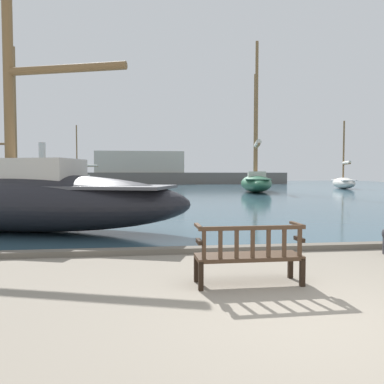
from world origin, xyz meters
The scene contains 10 objects.
ground_plane centered at (0.00, 0.00, 0.00)m, with size 160.00×160.00×0.00m, color gray.
harbor_water centered at (0.00, 44.00, 0.04)m, with size 100.00×80.00×0.08m, color #385666.
quay_edge_kerb centered at (0.00, 3.85, 0.06)m, with size 40.00×0.30×0.12m, color #675F54.
park_bench centered at (-0.42, 1.46, 0.47)m, with size 1.60×0.53×0.92m.
sailboat_outer_starboard centered at (-5.45, 6.99, 1.09)m, with size 10.18×5.65×13.94m.
sailboat_mid_starboard centered at (7.95, 28.64, 1.19)m, with size 4.89×10.59×13.42m.
sailboat_centre_channel centered at (-9.09, 37.79, 0.75)m, with size 6.60×2.99×6.87m.
sailboat_nearest_port centered at (19.81, 34.90, 0.79)m, with size 3.62×7.71×7.47m.
channel_buoy centered at (-5.94, 17.65, 0.35)m, with size 0.51×0.51×1.21m.
far_breakwater centered at (-1.15, 56.03, 1.86)m, with size 42.33×2.40×6.55m.
Camera 1 is at (-1.97, -3.97, 1.67)m, focal length 35.00 mm.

